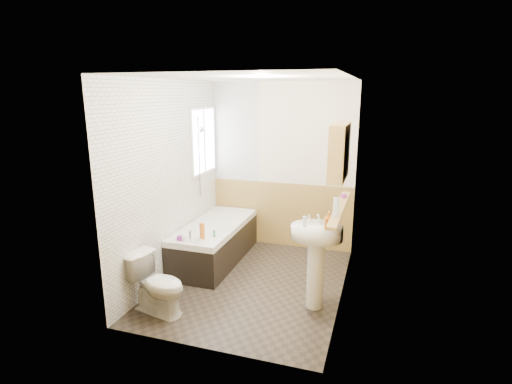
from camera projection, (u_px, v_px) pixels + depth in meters
floor at (252, 283)px, 5.04m from camera, size 2.80×2.80×0.00m
ceiling at (252, 78)px, 4.43m from camera, size 2.80×2.80×0.00m
wall_back at (282, 166)px, 6.04m from camera, size 2.20×0.02×2.50m
wall_front at (200, 222)px, 3.44m from camera, size 2.20×0.02×2.50m
wall_left at (169, 181)px, 5.07m from camera, size 0.02×2.80×2.50m
wall_right at (347, 194)px, 4.41m from camera, size 0.02×2.80×2.50m
wainscot_right at (342, 257)px, 4.60m from camera, size 0.01×2.80×1.00m
wainscot_front at (204, 300)px, 3.64m from camera, size 2.20×0.01×1.00m
wainscot_back at (280, 214)px, 6.20m from camera, size 2.20×0.01×1.00m
tile_cladding_left at (171, 181)px, 5.06m from camera, size 0.01×2.80×2.50m
tile_return_back at (236, 132)px, 6.11m from camera, size 0.75×0.01×1.50m
window at (204, 141)px, 5.83m from camera, size 0.03×0.79×0.99m
bathtub at (215, 241)px, 5.67m from camera, size 0.70×1.69×0.69m
shower_riser at (199, 150)px, 5.66m from camera, size 0.10×0.08×1.15m
toilet at (158, 284)px, 4.31m from camera, size 0.72×0.50×0.65m
sink at (316, 250)px, 4.32m from camera, size 0.56×0.45×1.08m
pine_shelf at (340, 208)px, 4.42m from camera, size 0.10×1.47×0.03m
medicine_cabinet at (339, 152)px, 4.19m from camera, size 0.17×0.65×0.59m
foam_can at (336, 207)px, 4.06m from camera, size 0.07×0.07×0.20m
green_bottle at (338, 204)px, 4.19m from camera, size 0.04×0.04×0.19m
black_jar at (344, 196)px, 4.81m from camera, size 0.08×0.08×0.04m
soap_bottle at (328, 225)px, 4.14m from camera, size 0.14×0.21×0.09m
clear_bottle at (304, 221)px, 4.22m from camera, size 0.05×0.05×0.11m
blue_gel at (202, 231)px, 4.99m from camera, size 0.07×0.06×0.21m
cream_jar at (180, 238)px, 4.98m from camera, size 0.10×0.10×0.05m
orange_bottle at (214, 233)px, 5.08m from camera, size 0.04×0.04×0.09m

